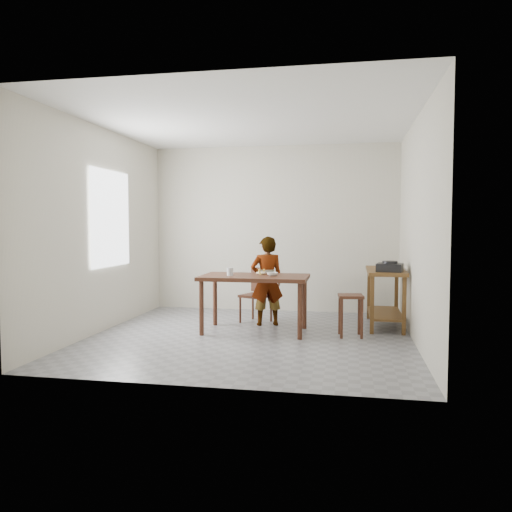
% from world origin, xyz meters
% --- Properties ---
extents(floor, '(4.00, 4.00, 0.04)m').
position_xyz_m(floor, '(0.00, 0.00, -0.02)').
color(floor, slate).
rests_on(floor, ground).
extents(ceiling, '(4.00, 4.00, 0.04)m').
position_xyz_m(ceiling, '(0.00, 0.00, 2.72)').
color(ceiling, white).
rests_on(ceiling, wall_back).
extents(wall_back, '(4.00, 0.04, 2.70)m').
position_xyz_m(wall_back, '(0.00, 2.02, 1.35)').
color(wall_back, beige).
rests_on(wall_back, ground).
extents(wall_front, '(4.00, 0.04, 2.70)m').
position_xyz_m(wall_front, '(0.00, -2.02, 1.35)').
color(wall_front, beige).
rests_on(wall_front, ground).
extents(wall_left, '(0.04, 4.00, 2.70)m').
position_xyz_m(wall_left, '(-2.02, 0.00, 1.35)').
color(wall_left, beige).
rests_on(wall_left, ground).
extents(wall_right, '(0.04, 4.00, 2.70)m').
position_xyz_m(wall_right, '(2.02, 0.00, 1.35)').
color(wall_right, beige).
rests_on(wall_right, ground).
extents(window_pane, '(0.02, 1.10, 1.30)m').
position_xyz_m(window_pane, '(-1.97, 0.20, 1.50)').
color(window_pane, white).
rests_on(window_pane, wall_left).
extents(dining_table, '(1.40, 0.80, 0.75)m').
position_xyz_m(dining_table, '(0.00, 0.30, 0.38)').
color(dining_table, '#432215').
rests_on(dining_table, floor).
extents(prep_counter, '(0.50, 1.20, 0.80)m').
position_xyz_m(prep_counter, '(1.72, 1.00, 0.40)').
color(prep_counter, brown).
rests_on(prep_counter, floor).
extents(child, '(0.53, 0.43, 1.25)m').
position_xyz_m(child, '(0.09, 0.77, 0.63)').
color(child, white).
rests_on(child, floor).
extents(dining_chair, '(0.50, 0.50, 0.78)m').
position_xyz_m(dining_chair, '(-0.11, 0.95, 0.39)').
color(dining_chair, '#432215').
rests_on(dining_chair, floor).
extents(stool, '(0.33, 0.33, 0.53)m').
position_xyz_m(stool, '(1.25, 0.25, 0.27)').
color(stool, '#432215').
rests_on(stool, floor).
extents(glass_tumbler, '(0.10, 0.10, 0.10)m').
position_xyz_m(glass_tumbler, '(-0.31, 0.22, 0.80)').
color(glass_tumbler, silver).
rests_on(glass_tumbler, dining_table).
extents(small_bowl, '(0.15, 0.15, 0.05)m').
position_xyz_m(small_bowl, '(0.24, 0.29, 0.77)').
color(small_bowl, silver).
rests_on(small_bowl, dining_table).
extents(banana, '(0.18, 0.15, 0.05)m').
position_xyz_m(banana, '(0.06, 0.43, 0.78)').
color(banana, '#EFBD48').
rests_on(banana, dining_table).
extents(serving_bowl, '(0.27, 0.27, 0.05)m').
position_xyz_m(serving_bowl, '(1.72, 1.25, 0.83)').
color(serving_bowl, silver).
rests_on(serving_bowl, prep_counter).
extents(gas_burner, '(0.38, 0.38, 0.11)m').
position_xyz_m(gas_burner, '(1.75, 0.65, 0.85)').
color(gas_burner, black).
rests_on(gas_burner, prep_counter).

